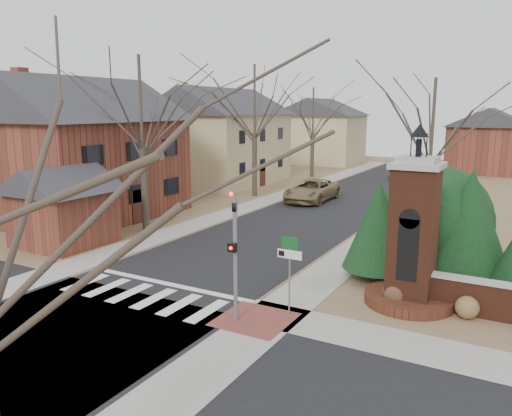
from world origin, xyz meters
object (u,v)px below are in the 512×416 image
Objects in this scene: sign_post at (289,260)px; pickup_truck at (312,190)px; brick_gate_monument at (412,246)px; distant_car at (406,172)px; traffic_signal_pole at (235,247)px.

sign_post is 0.46× the size of pickup_truck.
brick_gate_monument reaches higher than distant_car.
sign_post is 0.42× the size of brick_gate_monument.
brick_gate_monument is at bearing 41.42° from sign_post.
pickup_truck is 1.21× the size of distant_car.
traffic_signal_pole is 1.64× the size of sign_post.
distant_car is at bearing 102.87° from brick_gate_monument.
brick_gate_monument reaches higher than pickup_truck.
traffic_signal_pole reaches higher than sign_post.
traffic_signal_pole is 36.94m from distant_car.
brick_gate_monument is at bearing 43.24° from traffic_signal_pole.
pickup_truck reaches higher than distant_car.
sign_post is (1.29, 1.41, -0.64)m from traffic_signal_pole.
sign_post is at bearing -69.63° from pickup_truck.
sign_post is 35.63m from distant_car.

